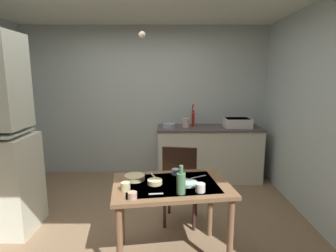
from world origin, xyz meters
TOP-DOWN VIEW (x-y plane):
  - ground_plane at (0.00, 0.00)m, footprint 5.23×5.23m
  - wall_back at (0.00, 1.90)m, footprint 4.33×0.10m
  - wall_right at (2.17, 0.00)m, footprint 0.10×3.79m
  - counter_cabinet at (1.09, 1.53)m, footprint 1.73×0.64m
  - sink_basin at (1.56, 1.53)m, footprint 0.44×0.34m
  - hand_pump at (0.82, 1.57)m, footprint 0.05×0.27m
  - mixing_bowl_counter at (0.42, 1.48)m, footprint 0.20×0.20m
  - stoneware_crock at (0.70, 1.54)m, footprint 0.12×0.12m
  - dining_table at (0.43, -0.54)m, footprint 1.17×0.86m
  - chair_far_side at (0.54, 0.04)m, footprint 0.46×0.46m
  - serving_bowl_wide at (0.08, -0.45)m, footprint 0.20×0.20m
  - soup_bowl_small at (0.59, -0.57)m, footprint 0.17×0.17m
  - sauce_dish at (0.28, -0.55)m, footprint 0.14×0.14m
  - mug_dark at (0.68, -0.72)m, footprint 0.08×0.08m
  - teacup_mint at (0.48, -0.30)m, footprint 0.08×0.08m
  - mug_tall at (0.03, -0.70)m, footprint 0.08×0.08m
  - teacup_cream at (0.11, -0.86)m, footprint 0.08×0.08m
  - glass_bottle at (0.51, -0.76)m, footprint 0.08×0.08m
  - table_knife at (0.71, -0.37)m, footprint 0.16×0.09m
  - teaspoon_near_bowl at (0.24, -0.32)m, footprint 0.07×0.14m
  - teaspoon_by_cup at (0.30, -0.77)m, footprint 0.13×0.03m
  - pendant_bulb at (0.10, 0.33)m, footprint 0.08×0.08m

SIDE VIEW (x-z plane):
  - ground_plane at x=0.00m, z-range 0.00..0.00m
  - counter_cabinet at x=1.09m, z-range 0.00..0.90m
  - chair_far_side at x=0.54m, z-range 0.02..1.00m
  - dining_table at x=0.43m, z-range 0.27..1.03m
  - table_knife at x=0.71m, z-range 0.76..0.76m
  - teaspoon_near_bowl at x=0.24m, z-range 0.76..0.76m
  - teaspoon_by_cup at x=0.30m, z-range 0.76..0.76m
  - soup_bowl_small at x=0.59m, z-range 0.76..0.79m
  - sauce_dish at x=0.28m, z-range 0.76..0.80m
  - serving_bowl_wide at x=0.08m, z-range 0.76..0.80m
  - teacup_cream at x=0.11m, z-range 0.76..0.82m
  - teacup_mint at x=0.48m, z-range 0.76..0.82m
  - mug_dark at x=0.68m, z-range 0.76..0.83m
  - mug_tall at x=0.03m, z-range 0.76..0.83m
  - glass_bottle at x=0.51m, z-range 0.73..0.98m
  - mixing_bowl_counter at x=0.42m, z-range 0.90..0.97m
  - stoneware_crock at x=0.70m, z-range 0.90..1.05m
  - sink_basin at x=1.56m, z-range 0.90..1.05m
  - hand_pump at x=0.82m, z-range 0.88..1.27m
  - wall_back at x=0.00m, z-range 0.00..2.59m
  - wall_right at x=2.17m, z-range 0.00..2.59m
  - pendant_bulb at x=0.10m, z-range 2.17..2.25m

